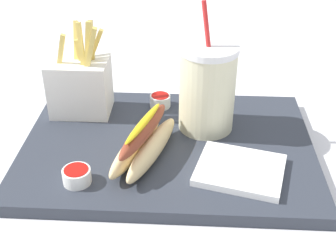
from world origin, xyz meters
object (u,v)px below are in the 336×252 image
object	(u,v)px
fries_basket	(80,85)
napkin_stack	(240,170)
soda_cup	(207,88)
ketchup_cup_2	(77,175)
hot_dog_1	(144,142)
ketchup_cup_1	(160,100)

from	to	relation	value
fries_basket	napkin_stack	distance (m)	0.31
napkin_stack	soda_cup	bearing A→B (deg)	-68.78
fries_basket	ketchup_cup_2	world-z (taller)	fries_basket
ketchup_cup_2	napkin_stack	distance (m)	0.23
hot_dog_1	fries_basket	bearing A→B (deg)	-46.77
hot_dog_1	ketchup_cup_2	distance (m)	0.11
soda_cup	ketchup_cup_2	distance (m)	0.25
soda_cup	napkin_stack	xyz separation A→B (m)	(-0.05, 0.12, -0.07)
soda_cup	ketchup_cup_2	size ratio (longest dim) A/B	5.32
fries_basket	napkin_stack	world-z (taller)	fries_basket
soda_cup	hot_dog_1	distance (m)	0.14
soda_cup	fries_basket	bearing A→B (deg)	-10.31
fries_basket	hot_dog_1	world-z (taller)	fries_basket
ketchup_cup_2	soda_cup	bearing A→B (deg)	-139.02
fries_basket	soda_cup	bearing A→B (deg)	169.69
fries_basket	napkin_stack	bearing A→B (deg)	148.28
ketchup_cup_2	napkin_stack	size ratio (longest dim) A/B	0.33
ketchup_cup_1	ketchup_cup_2	size ratio (longest dim) A/B	0.93
hot_dog_1	napkin_stack	size ratio (longest dim) A/B	1.48
hot_dog_1	napkin_stack	distance (m)	0.15
ketchup_cup_2	napkin_stack	xyz separation A→B (m)	(-0.23, -0.03, -0.01)
fries_basket	ketchup_cup_2	distance (m)	0.20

